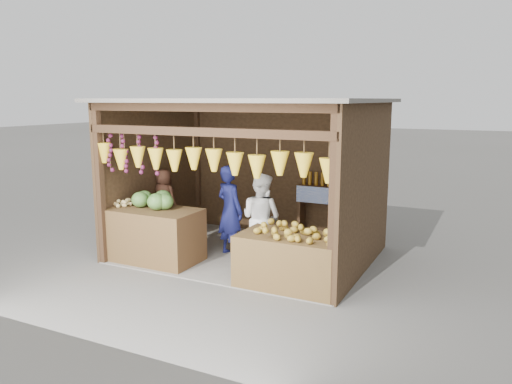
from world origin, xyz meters
TOP-DOWN VIEW (x-y plane):
  - ground at (0.00, 0.00)m, footprint 80.00×80.00m
  - stall_structure at (-0.03, -0.04)m, footprint 4.30×3.30m
  - back_shelf at (1.05, 1.28)m, footprint 1.25×0.32m
  - counter_left at (-1.24, -1.00)m, footprint 1.50×0.85m
  - counter_right at (1.21, -1.07)m, footprint 1.47×0.85m
  - stool at (-1.82, 0.07)m, footprint 0.32×0.32m
  - man_standing at (-0.27, -0.17)m, footprint 0.67×0.56m
  - woman_standing at (0.37, -0.27)m, footprint 0.82×0.69m
  - vendor_seated at (-1.82, 0.07)m, footprint 0.54×0.37m
  - melon_pile at (-1.27, -0.90)m, footprint 1.00×0.50m
  - tanfruit_pile at (-1.85, -1.05)m, footprint 0.34×0.40m
  - mango_pile at (1.31, -1.14)m, footprint 1.40×0.64m

SIDE VIEW (x-z plane):
  - ground at x=0.00m, z-range 0.00..0.00m
  - stool at x=-1.82m, z-range 0.00..0.30m
  - counter_right at x=1.21m, z-range 0.00..0.76m
  - counter_left at x=-1.24m, z-range 0.00..0.88m
  - woman_standing at x=0.37m, z-range 0.00..1.48m
  - man_standing at x=-0.27m, z-range 0.00..1.57m
  - vendor_seated at x=-1.82m, z-range 0.30..1.37m
  - mango_pile at x=1.31m, z-range 0.76..0.98m
  - back_shelf at x=1.05m, z-range 0.21..1.54m
  - tanfruit_pile at x=-1.85m, z-range 0.88..1.01m
  - melon_pile at x=-1.27m, z-range 0.88..1.20m
  - stall_structure at x=-0.03m, z-range 0.34..3.00m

